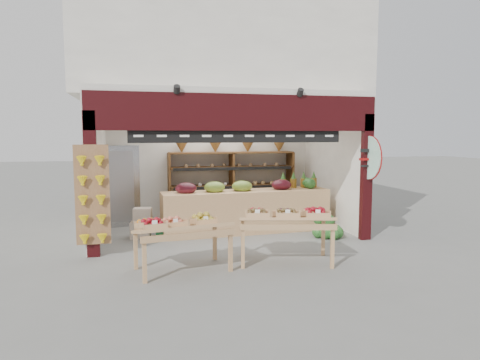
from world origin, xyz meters
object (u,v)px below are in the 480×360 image
cardboard_stack (153,226)px  display_table_left (175,226)px  watermelon_pile (328,229)px  refrigerator (121,185)px  back_shelving (232,173)px  mid_counter (246,209)px  display_table_right (285,216)px

cardboard_stack → display_table_left: (0.29, -2.42, 0.50)m
display_table_left → watermelon_pile: display_table_left is taller
display_table_left → watermelon_pile: size_ratio=2.35×
refrigerator → cardboard_stack: 1.91m
back_shelving → cardboard_stack: size_ratio=3.28×
mid_counter → refrigerator: bearing=150.2°
cardboard_stack → mid_counter: 2.12m
back_shelving → mid_counter: (-0.05, -1.71, -0.68)m
mid_counter → watermelon_pile: bearing=-29.8°
refrigerator → mid_counter: bearing=-42.9°
display_table_right → refrigerator: bearing=125.9°
refrigerator → display_table_right: 4.94m
cardboard_stack → display_table_left: 2.49m
display_table_right → mid_counter: bearing=92.4°
cardboard_stack → watermelon_pile: bearing=-13.7°
display_table_left → display_table_right: bearing=1.1°
back_shelving → watermelon_pile: back_shelving is taller
cardboard_stack → refrigerator: bearing=113.4°
mid_counter → display_table_right: mid_counter is taller
back_shelving → mid_counter: back_shelving is taller
back_shelving → watermelon_pile: size_ratio=4.80×
display_table_left → watermelon_pile: 3.78m
refrigerator → back_shelving: bearing=-11.0°
back_shelving → display_table_right: size_ratio=1.89×
mid_counter → watermelon_pile: 1.88m
back_shelving → mid_counter: size_ratio=0.86×
display_table_right → watermelon_pile: display_table_right is taller
cardboard_stack → mid_counter: size_ratio=0.26×
watermelon_pile → refrigerator: bearing=150.2°
cardboard_stack → display_table_right: 3.29m
display_table_right → back_shelving: bearing=90.7°
back_shelving → cardboard_stack: back_shelving is taller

